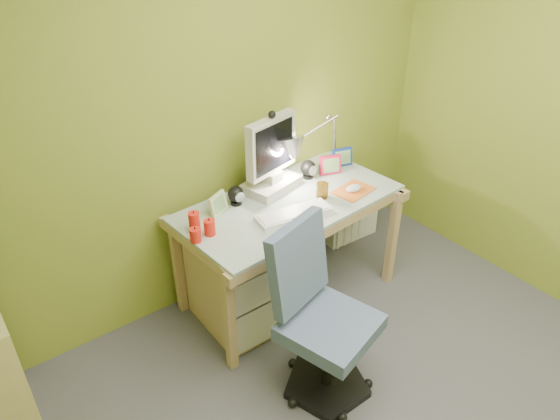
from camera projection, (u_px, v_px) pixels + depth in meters
wall_back at (216, 112)px, 2.88m from camera, size 3.20×0.01×2.40m
slope_ceiling at (173, 147)px, 0.94m from camera, size 1.10×3.20×1.10m
desk at (289, 250)px, 3.20m from camera, size 1.37×0.76×0.71m
monitor at (271, 149)px, 3.00m from camera, size 0.43×0.31×0.53m
speaker_left at (236, 196)px, 2.95m from camera, size 0.10×0.10×0.11m
speaker_right at (308, 169)px, 3.23m from camera, size 0.10×0.10×0.12m
keyboard at (294, 214)px, 2.87m from camera, size 0.45×0.20×0.02m
mousepad at (353, 191)px, 3.11m from camera, size 0.26×0.21×0.01m
mouse at (354, 188)px, 3.10m from camera, size 0.12×0.08×0.04m
amber_tumbler at (322, 190)px, 3.03m from camera, size 0.07×0.07×0.09m
candle_cluster at (198, 226)px, 2.68m from camera, size 0.17×0.16×0.12m
photo_frame_red at (330, 165)px, 3.28m from camera, size 0.14×0.07×0.12m
photo_frame_blue at (342, 157)px, 3.38m from camera, size 0.14×0.06×0.12m
photo_frame_green at (218, 204)px, 2.87m from camera, size 0.13×0.08×0.12m
desk_lamp at (329, 129)px, 3.22m from camera, size 0.53×0.24×0.56m
task_chair at (330, 326)px, 2.52m from camera, size 0.59×0.59×0.87m
radiator at (349, 212)px, 3.85m from camera, size 0.43×0.19×0.42m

